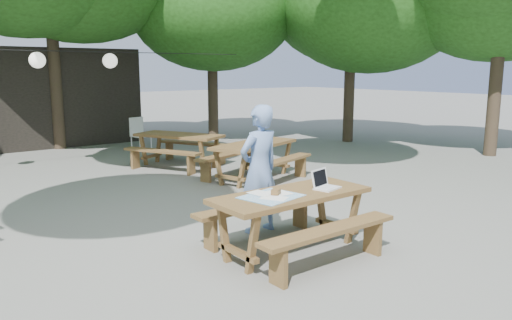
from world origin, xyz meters
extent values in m
plane|color=slate|center=(0.00, 0.00, 0.00)|extent=(80.00, 80.00, 0.00)
cube|color=black|center=(0.50, 10.50, 1.40)|extent=(6.00, 3.00, 2.80)
cube|color=brown|center=(0.79, -1.04, 0.72)|extent=(2.00, 0.80, 0.06)
cube|color=brown|center=(0.79, -1.69, 0.45)|extent=(1.90, 0.28, 0.05)
cube|color=brown|center=(0.79, -0.39, 0.45)|extent=(1.90, 0.28, 0.05)
cube|color=brown|center=(0.79, -1.04, 0.34)|extent=(1.70, 0.70, 0.69)
cube|color=brown|center=(2.92, 2.48, 0.72)|extent=(2.15, 1.37, 0.06)
cube|color=brown|center=(3.12, 1.86, 0.45)|extent=(1.89, 0.85, 0.05)
cube|color=brown|center=(2.72, 3.10, 0.45)|extent=(1.89, 0.85, 0.05)
cube|color=brown|center=(2.92, 2.48, 0.34)|extent=(1.83, 1.19, 0.69)
cube|color=brown|center=(2.39, 4.62, 0.72)|extent=(1.60, 2.15, 0.06)
cube|color=brown|center=(2.97, 4.90, 0.45)|extent=(1.09, 1.83, 0.05)
cube|color=brown|center=(1.80, 4.33, 0.45)|extent=(1.09, 1.83, 0.05)
cube|color=brown|center=(2.39, 4.62, 0.34)|extent=(1.38, 1.83, 0.69)
imported|color=#6C8BC5|center=(0.98, -0.18, 0.88)|extent=(0.67, 0.46, 1.76)
cube|color=silver|center=(2.69, 7.31, 0.40)|extent=(0.52, 0.52, 0.04)
cube|color=silver|center=(2.65, 7.50, 0.66)|extent=(0.44, 0.13, 0.48)
cube|color=silver|center=(2.69, 7.31, 0.19)|extent=(0.50, 0.50, 0.38)
cube|color=white|center=(1.28, -1.17, 0.76)|extent=(0.37, 0.30, 0.02)
cube|color=white|center=(1.25, -1.05, 0.88)|extent=(0.33, 0.13, 0.23)
cube|color=black|center=(1.25, -1.06, 0.88)|extent=(0.28, 0.11, 0.19)
cube|color=#3A8CC5|center=(0.47, -1.04, 0.75)|extent=(0.75, 0.67, 0.01)
cube|color=white|center=(0.45, -1.12, 0.76)|extent=(0.33, 0.36, 0.00)
cube|color=white|center=(0.65, -0.98, 0.76)|extent=(0.23, 0.31, 0.00)
cube|color=white|center=(0.45, -0.87, 0.76)|extent=(0.25, 0.32, 0.00)
cube|color=brown|center=(0.56, -1.02, 0.80)|extent=(0.16, 0.15, 0.06)
cylinder|color=black|center=(0.50, 6.00, 2.60)|extent=(9.00, 0.02, 0.02)
sphere|color=white|center=(-0.20, 6.00, 2.40)|extent=(0.34, 0.34, 0.34)
sphere|color=white|center=(1.40, 6.00, 2.40)|extent=(0.34, 0.34, 0.34)
cylinder|color=#2D2319|center=(1.00, 9.00, 2.45)|extent=(0.32, 0.32, 4.89)
cylinder|color=#2D2319|center=(5.50, 8.00, 2.12)|extent=(0.32, 0.32, 4.25)
cylinder|color=#2D2319|center=(8.50, 5.00, 2.15)|extent=(0.32, 0.32, 4.30)
cylinder|color=#2D2319|center=(9.50, 1.00, 2.23)|extent=(0.32, 0.32, 4.46)
camera|label=1|loc=(-3.11, -5.40, 2.23)|focal=35.00mm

